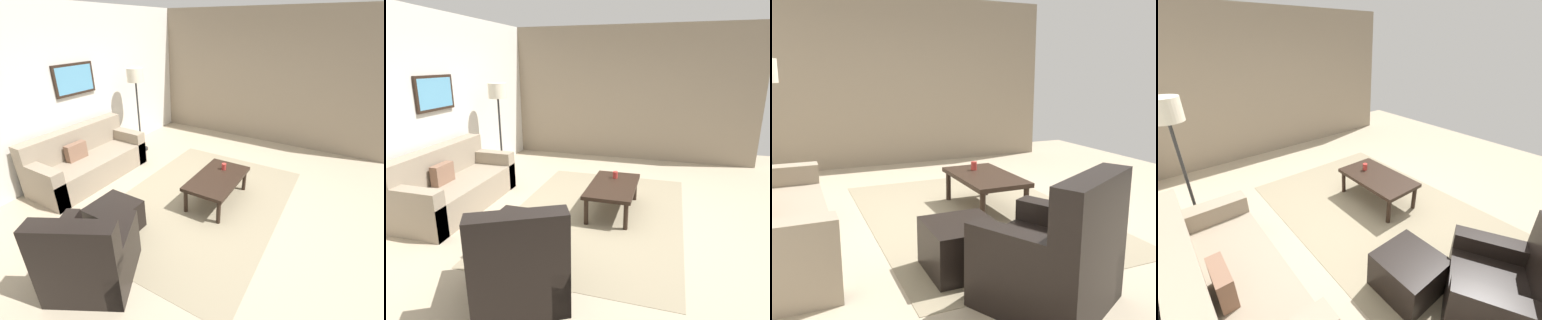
# 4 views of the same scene
# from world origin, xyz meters

# --- Properties ---
(ground_plane) EXTENTS (8.00, 8.00, 0.00)m
(ground_plane) POSITION_xyz_m (0.00, 0.00, 0.00)
(ground_plane) COLOR tan
(rear_partition) EXTENTS (6.00, 0.12, 2.80)m
(rear_partition) POSITION_xyz_m (0.00, 2.60, 1.40)
(rear_partition) COLOR silver
(rear_partition) RESTS_ON ground_plane
(stone_feature_panel) EXTENTS (0.12, 5.20, 2.80)m
(stone_feature_panel) POSITION_xyz_m (3.00, 0.00, 1.40)
(stone_feature_panel) COLOR gray
(stone_feature_panel) RESTS_ON ground_plane
(area_rug) EXTENTS (3.32, 2.33, 0.01)m
(area_rug) POSITION_xyz_m (0.00, 0.00, 0.00)
(area_rug) COLOR gray
(area_rug) RESTS_ON ground_plane
(couch_main) EXTENTS (1.98, 0.86, 0.88)m
(couch_main) POSITION_xyz_m (-0.33, 2.12, 0.30)
(couch_main) COLOR gray
(couch_main) RESTS_ON ground_plane
(armchair_leather) EXTENTS (1.08, 1.08, 0.95)m
(armchair_leather) POSITION_xyz_m (-1.87, 0.26, 0.31)
(armchair_leather) COLOR black
(armchair_leather) RESTS_ON ground_plane
(ottoman) EXTENTS (0.56, 0.56, 0.40)m
(ottoman) POSITION_xyz_m (-1.14, 0.65, 0.20)
(ottoman) COLOR black
(ottoman) RESTS_ON ground_plane
(coffee_table) EXTENTS (1.10, 0.64, 0.41)m
(coffee_table) POSITION_xyz_m (0.16, -0.19, 0.36)
(coffee_table) COLOR black
(coffee_table) RESTS_ON ground_plane
(cup) EXTENTS (0.07, 0.07, 0.10)m
(cup) POSITION_xyz_m (0.43, -0.17, 0.46)
(cup) COLOR #B2332D
(cup) RESTS_ON coffee_table
(lamp_standing) EXTENTS (0.32, 0.32, 1.71)m
(lamp_standing) POSITION_xyz_m (1.08, 2.06, 1.41)
(lamp_standing) COLOR black
(lamp_standing) RESTS_ON ground_plane
(framed_artwork) EXTENTS (0.79, 0.04, 0.52)m
(framed_artwork) POSITION_xyz_m (0.04, 2.51, 1.62)
(framed_artwork) COLOR black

